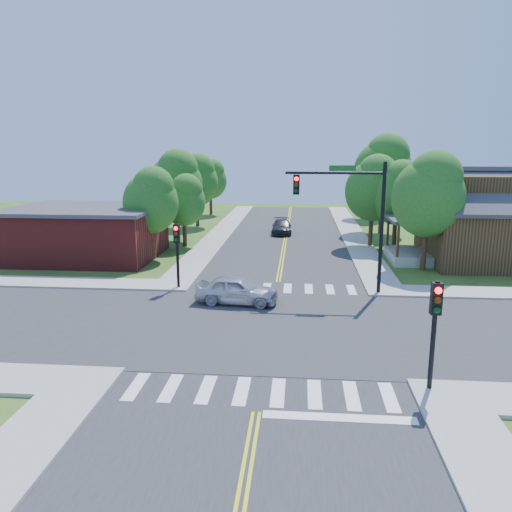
# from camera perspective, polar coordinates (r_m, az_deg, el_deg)

# --- Properties ---
(ground) EXTENTS (100.00, 100.00, 0.00)m
(ground) POSITION_cam_1_polar(r_m,az_deg,el_deg) (22.75, 1.70, -8.09)
(ground) COLOR #30531A
(ground) RESTS_ON ground
(road_ns) EXTENTS (10.00, 90.00, 0.04)m
(road_ns) POSITION_cam_1_polar(r_m,az_deg,el_deg) (22.74, 1.70, -8.04)
(road_ns) COLOR #2D2D30
(road_ns) RESTS_ON ground
(road_ew) EXTENTS (90.00, 10.00, 0.04)m
(road_ew) POSITION_cam_1_polar(r_m,az_deg,el_deg) (22.74, 1.70, -8.03)
(road_ew) COLOR #2D2D30
(road_ew) RESTS_ON ground
(intersection_patch) EXTENTS (10.20, 10.20, 0.06)m
(intersection_patch) POSITION_cam_1_polar(r_m,az_deg,el_deg) (22.75, 1.70, -8.09)
(intersection_patch) COLOR #2D2D30
(intersection_patch) RESTS_ON ground
(sidewalk_ne) EXTENTS (40.00, 40.00, 0.14)m
(sidewalk_ne) POSITION_cam_1_polar(r_m,az_deg,el_deg) (40.64, 25.99, -0.06)
(sidewalk_ne) COLOR #9E9B93
(sidewalk_ne) RESTS_ON ground
(sidewalk_nw) EXTENTS (40.00, 40.00, 0.14)m
(sidewalk_nw) POSITION_cam_1_polar(r_m,az_deg,el_deg) (41.57, -19.24, 0.76)
(sidewalk_nw) COLOR #9E9B93
(sidewalk_nw) RESTS_ON ground
(crosswalk_north) EXTENTS (8.85, 2.00, 0.01)m
(crosswalk_north) POSITION_cam_1_polar(r_m,az_deg,el_deg) (28.62, 2.43, -3.66)
(crosswalk_north) COLOR white
(crosswalk_north) RESTS_ON ground
(crosswalk_south) EXTENTS (8.85, 2.00, 0.01)m
(crosswalk_south) POSITION_cam_1_polar(r_m,az_deg,el_deg) (17.07, 0.44, -15.23)
(crosswalk_south) COLOR white
(crosswalk_south) RESTS_ON ground
(centerline) EXTENTS (0.30, 90.00, 0.01)m
(centerline) POSITION_cam_1_polar(r_m,az_deg,el_deg) (22.73, 1.70, -7.98)
(centerline) COLOR yellow
(centerline) RESTS_ON ground
(stop_bar) EXTENTS (4.60, 0.45, 0.09)m
(stop_bar) POSITION_cam_1_polar(r_m,az_deg,el_deg) (15.88, 9.50, -17.89)
(stop_bar) COLOR white
(stop_bar) RESTS_ON ground
(signal_mast_ne) EXTENTS (5.30, 0.42, 7.20)m
(signal_mast_ne) POSITION_cam_1_polar(r_m,az_deg,el_deg) (27.18, 10.78, 5.61)
(signal_mast_ne) COLOR black
(signal_mast_ne) RESTS_ON ground
(signal_pole_se) EXTENTS (0.34, 0.42, 3.80)m
(signal_pole_se) POSITION_cam_1_polar(r_m,az_deg,el_deg) (17.10, 19.79, -6.42)
(signal_pole_se) COLOR black
(signal_pole_se) RESTS_ON ground
(signal_pole_nw) EXTENTS (0.34, 0.42, 3.80)m
(signal_pole_nw) POSITION_cam_1_polar(r_m,az_deg,el_deg) (28.20, -9.02, 1.42)
(signal_pole_nw) COLOR black
(signal_pole_nw) RESTS_ON ground
(house_ne) EXTENTS (13.05, 8.80, 7.11)m
(house_ne) POSITION_cam_1_polar(r_m,az_deg,el_deg) (38.42, 26.29, 4.20)
(house_ne) COLOR #301E11
(house_ne) RESTS_ON ground
(building_nw) EXTENTS (10.40, 8.40, 3.73)m
(building_nw) POSITION_cam_1_polar(r_m,az_deg,el_deg) (38.25, -18.81, 2.60)
(building_nw) COLOR maroon
(building_nw) RESTS_ON ground
(tree_e_a) EXTENTS (4.58, 4.35, 7.79)m
(tree_e_a) POSITION_cam_1_polar(r_m,az_deg,el_deg) (33.82, 19.24, 6.87)
(tree_e_a) COLOR #382314
(tree_e_a) RESTS_ON ground
(tree_e_b) EXTENTS (4.14, 3.93, 7.03)m
(tree_e_b) POSITION_cam_1_polar(r_m,az_deg,el_deg) (40.13, 15.94, 7.14)
(tree_e_b) COLOR #382314
(tree_e_b) RESTS_ON ground
(tree_e_c) EXTENTS (5.41, 5.14, 9.20)m
(tree_e_c) POSITION_cam_1_polar(r_m,az_deg,el_deg) (47.83, 14.44, 9.71)
(tree_e_c) COLOR #382314
(tree_e_c) RESTS_ON ground
(tree_e_d) EXTENTS (4.42, 4.20, 7.51)m
(tree_e_d) POSITION_cam_1_polar(r_m,az_deg,el_deg) (57.23, 13.10, 9.05)
(tree_e_d) COLOR #382314
(tree_e_d) RESTS_ON ground
(tree_w_a) EXTENTS (3.92, 3.72, 6.66)m
(tree_w_a) POSITION_cam_1_polar(r_m,az_deg,el_deg) (36.09, -11.86, 6.42)
(tree_w_a) COLOR #382314
(tree_w_a) RESTS_ON ground
(tree_w_b) EXTENTS (4.60, 4.37, 7.82)m
(tree_w_b) POSITION_cam_1_polar(r_m,az_deg,el_deg) (43.08, -9.12, 8.47)
(tree_w_b) COLOR #382314
(tree_w_b) RESTS_ON ground
(tree_w_c) EXTENTS (4.31, 4.10, 7.33)m
(tree_w_c) POSITION_cam_1_polar(r_m,az_deg,el_deg) (50.72, -6.73, 8.75)
(tree_w_c) COLOR #382314
(tree_w_c) RESTS_ON ground
(tree_w_d) EXTENTS (3.88, 3.68, 6.59)m
(tree_w_d) POSITION_cam_1_polar(r_m,az_deg,el_deg) (59.63, -5.17, 8.86)
(tree_w_d) COLOR #382314
(tree_w_d) RESTS_ON ground
(tree_house) EXTENTS (4.37, 4.15, 7.43)m
(tree_house) POSITION_cam_1_polar(r_m,az_deg,el_deg) (40.83, 13.34, 7.73)
(tree_house) COLOR #382314
(tree_house) RESTS_ON ground
(tree_bldg) EXTENTS (3.47, 3.30, 5.90)m
(tree_bldg) POSITION_cam_1_polar(r_m,az_deg,el_deg) (40.47, -8.17, 6.46)
(tree_bldg) COLOR #382314
(tree_bldg) RESTS_ON ground
(car_silver) EXTENTS (2.57, 4.60, 1.45)m
(car_silver) POSITION_cam_1_polar(r_m,az_deg,el_deg) (25.70, -2.19, -3.96)
(car_silver) COLOR silver
(car_silver) RESTS_ON ground
(car_dgrey) EXTENTS (2.11, 4.51, 1.27)m
(car_dgrey) POSITION_cam_1_polar(r_m,az_deg,el_deg) (46.47, 2.96, 3.32)
(car_dgrey) COLOR #27292B
(car_dgrey) RESTS_ON ground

